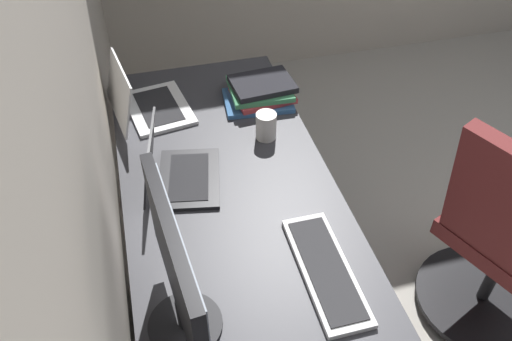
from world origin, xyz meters
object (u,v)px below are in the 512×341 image
(keyboard_main, at_px, (326,270))
(book_stack_near, at_px, (261,92))
(laptop_leftmost, at_px, (143,102))
(office_chair, at_px, (502,245))
(monitor_primary, at_px, (178,272))
(coffee_mug, at_px, (266,125))
(laptop_left, at_px, (174,170))

(keyboard_main, distance_m, book_stack_near, 0.90)
(laptop_leftmost, xyz_separation_m, office_chair, (-0.80, -1.21, -0.33))
(monitor_primary, relative_size, office_chair, 0.50)
(laptop_leftmost, relative_size, coffee_mug, 3.07)
(keyboard_main, height_order, book_stack_near, book_stack_near)
(monitor_primary, xyz_separation_m, laptop_leftmost, (1.00, 0.01, -0.18))
(monitor_primary, distance_m, keyboard_main, 0.48)
(laptop_leftmost, bearing_deg, office_chair, -123.35)
(laptop_left, distance_m, coffee_mug, 0.40)
(laptop_leftmost, relative_size, book_stack_near, 1.21)
(monitor_primary, height_order, book_stack_near, monitor_primary)
(laptop_left, distance_m, keyboard_main, 0.62)
(laptop_left, distance_m, office_chair, 1.25)
(keyboard_main, relative_size, office_chair, 0.43)
(laptop_left, bearing_deg, coffee_mug, -67.11)
(coffee_mug, relative_size, office_chair, 0.12)
(office_chair, bearing_deg, laptop_left, 72.21)
(book_stack_near, height_order, office_chair, office_chair)
(laptop_leftmost, relative_size, office_chair, 0.37)
(book_stack_near, relative_size, office_chair, 0.31)
(monitor_primary, height_order, laptop_left, monitor_primary)
(laptop_leftmost, xyz_separation_m, coffee_mug, (-0.27, -0.43, -0.00))
(keyboard_main, bearing_deg, monitor_primary, 99.57)
(laptop_leftmost, distance_m, office_chair, 1.49)
(laptop_leftmost, height_order, office_chair, office_chair)
(monitor_primary, distance_m, laptop_leftmost, 1.01)
(laptop_left, height_order, book_stack_near, laptop_left)
(book_stack_near, xyz_separation_m, coffee_mug, (-0.24, 0.04, 0.01))
(monitor_primary, relative_size, book_stack_near, 1.62)
(coffee_mug, bearing_deg, book_stack_near, -10.37)
(monitor_primary, bearing_deg, office_chair, -80.51)
(book_stack_near, bearing_deg, laptop_leftmost, 86.08)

